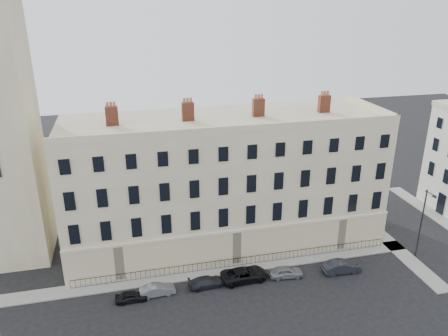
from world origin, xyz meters
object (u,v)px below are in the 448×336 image
(car_a, at_px, (131,296))
(car_b, at_px, (157,290))
(streetlamp, at_px, (422,221))
(car_d, at_px, (244,274))
(car_e, at_px, (286,272))
(car_f, at_px, (342,267))
(car_c, at_px, (207,282))

(car_a, height_order, car_b, car_b)
(car_b, bearing_deg, streetlamp, -93.60)
(car_a, bearing_deg, car_d, -86.91)
(car_a, bearing_deg, car_e, -89.60)
(car_f, height_order, streetlamp, streetlamp)
(car_f, bearing_deg, car_e, 86.60)
(car_b, relative_size, car_d, 0.71)
(car_c, xyz_separation_m, car_e, (8.44, -0.33, 0.07))
(car_f, distance_m, streetlamp, 10.52)
(car_b, xyz_separation_m, car_e, (13.44, -0.18, 0.04))
(car_b, distance_m, car_d, 9.06)
(car_c, height_order, car_e, car_e)
(car_d, xyz_separation_m, car_e, (4.39, -0.49, -0.07))
(car_d, relative_size, car_e, 1.36)
(car_b, bearing_deg, car_d, -91.70)
(car_a, relative_size, car_c, 0.83)
(car_d, bearing_deg, car_f, -98.68)
(car_a, height_order, car_d, car_d)
(car_d, height_order, car_e, car_d)
(car_e, relative_size, car_f, 0.87)
(car_a, distance_m, car_f, 22.07)
(car_e, bearing_deg, car_b, 94.16)
(car_c, distance_m, streetlamp, 24.60)
(car_f, bearing_deg, car_b, 89.89)
(streetlamp, bearing_deg, car_f, 175.71)
(car_a, distance_m, streetlamp, 32.07)
(car_a, bearing_deg, car_f, -91.35)
(car_c, relative_size, car_e, 1.04)
(car_a, xyz_separation_m, car_b, (2.53, 0.39, 0.05))
(car_b, distance_m, streetlamp, 29.55)
(car_b, xyz_separation_m, car_d, (9.05, 0.31, 0.10))
(car_f, bearing_deg, car_a, 91.17)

